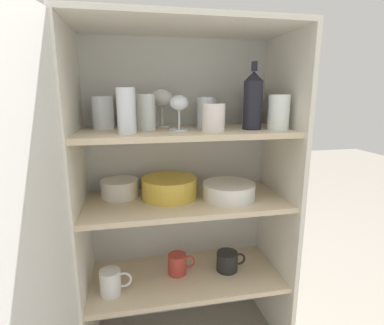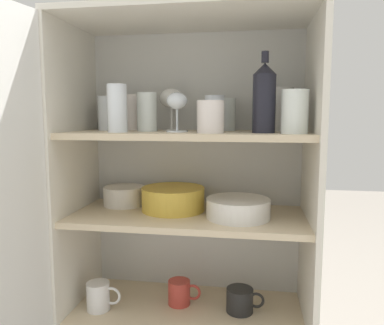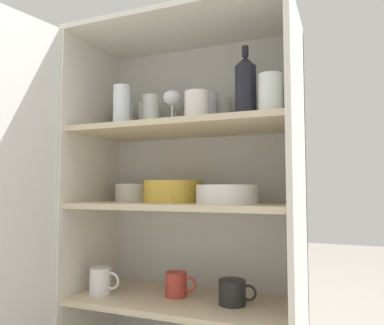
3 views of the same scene
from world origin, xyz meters
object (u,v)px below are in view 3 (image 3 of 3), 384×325
plate_stack_white (227,194)px  serving_bowl_small (134,192)px  mixing_bowl_large (173,191)px  coffee_mug_primary (101,281)px  wine_bottle (246,87)px

plate_stack_white → serving_bowl_small: size_ratio=1.38×
plate_stack_white → serving_bowl_small: bearing=165.6°
plate_stack_white → serving_bowl_small: serving_bowl_small is taller
plate_stack_white → mixing_bowl_large: 0.24m
mixing_bowl_large → coffee_mug_primary: mixing_bowl_large is taller
coffee_mug_primary → serving_bowl_small: bearing=73.5°
coffee_mug_primary → plate_stack_white: bearing=5.0°
wine_bottle → plate_stack_white: wine_bottle is taller
coffee_mug_primary → mixing_bowl_large: bearing=23.5°
plate_stack_white → coffee_mug_primary: 0.56m
mixing_bowl_large → plate_stack_white: bearing=-15.5°
plate_stack_white → coffee_mug_primary: size_ratio=1.72×
plate_stack_white → serving_bowl_small: 0.43m
mixing_bowl_large → serving_bowl_small: bearing=166.9°
plate_stack_white → mixing_bowl_large: (-0.23, 0.06, 0.01)m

